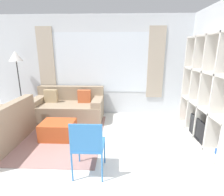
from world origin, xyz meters
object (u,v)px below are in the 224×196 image
(shelving_unit, at_px, (210,91))
(ottoman, at_px, (58,130))
(folding_chair, at_px, (88,144))
(floor_lamp, at_px, (16,60))
(couch_main, at_px, (69,108))

(shelving_unit, height_order, ottoman, shelving_unit)
(folding_chair, bearing_deg, shelving_unit, -151.23)
(shelving_unit, relative_size, folding_chair, 2.41)
(floor_lamp, bearing_deg, shelving_unit, -15.04)
(shelving_unit, relative_size, ottoman, 3.10)
(folding_chair, bearing_deg, floor_lamp, -46.55)
(ottoman, height_order, folding_chair, folding_chair)
(couch_main, relative_size, floor_lamp, 1.03)
(shelving_unit, xyz_separation_m, couch_main, (-3.11, 1.01, -0.71))
(ottoman, height_order, floor_lamp, floor_lamp)
(floor_lamp, bearing_deg, couch_main, -8.01)
(shelving_unit, bearing_deg, ottoman, -178.03)
(couch_main, bearing_deg, folding_chair, -67.63)
(shelving_unit, relative_size, couch_main, 1.14)
(couch_main, distance_m, ottoman, 1.13)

